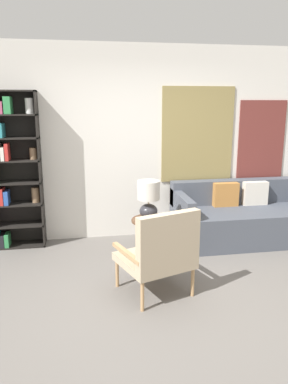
{
  "coord_description": "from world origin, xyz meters",
  "views": [
    {
      "loc": [
        -0.68,
        -3.22,
        1.93
      ],
      "look_at": [
        0.05,
        0.97,
        0.9
      ],
      "focal_mm": 35.0,
      "sensor_mm": 36.0,
      "label": 1
    }
  ],
  "objects_px": {
    "side_table": "(153,223)",
    "couch": "(244,218)",
    "armchair": "(161,251)",
    "table_lamp": "(148,197)",
    "bookshelf": "(0,168)"
  },
  "relations": [
    {
      "from": "bookshelf",
      "to": "table_lamp",
      "type": "xyz_separation_m",
      "value": [
        1.86,
        -0.63,
        -0.31
      ]
    },
    {
      "from": "armchair",
      "to": "table_lamp",
      "type": "xyz_separation_m",
      "value": [
        0.07,
        1.06,
        0.28
      ]
    },
    {
      "from": "armchair",
      "to": "side_table",
      "type": "height_order",
      "value": "armchair"
    },
    {
      "from": "armchair",
      "to": "table_lamp",
      "type": "distance_m",
      "value": 1.1
    },
    {
      "from": "couch",
      "to": "bookshelf",
      "type": "bearing_deg",
      "value": 174.85
    },
    {
      "from": "couch",
      "to": "table_lamp",
      "type": "height_order",
      "value": "table_lamp"
    },
    {
      "from": "table_lamp",
      "to": "couch",
      "type": "bearing_deg",
      "value": 13.1
    },
    {
      "from": "armchair",
      "to": "bookshelf",
      "type": "bearing_deg",
      "value": 136.5
    },
    {
      "from": "bookshelf",
      "to": "armchair",
      "type": "xyz_separation_m",
      "value": [
        1.79,
        -1.69,
        -0.59
      ]
    },
    {
      "from": "bookshelf",
      "to": "couch",
      "type": "bearing_deg",
      "value": -5.15
    },
    {
      "from": "bookshelf",
      "to": "side_table",
      "type": "distance_m",
      "value": 2.12
    },
    {
      "from": "side_table",
      "to": "couch",
      "type": "bearing_deg",
      "value": 16.11
    },
    {
      "from": "bookshelf",
      "to": "armchair",
      "type": "distance_m",
      "value": 2.53
    },
    {
      "from": "armchair",
      "to": "table_lamp",
      "type": "bearing_deg",
      "value": 86.02
    },
    {
      "from": "couch",
      "to": "table_lamp",
      "type": "distance_m",
      "value": 1.55
    }
  ]
}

